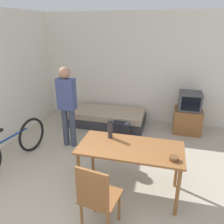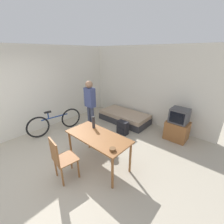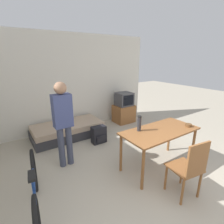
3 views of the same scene
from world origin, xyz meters
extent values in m
plane|color=#B2A893|center=(0.00, 0.00, 0.00)|extent=(20.00, 20.00, 0.00)
cube|color=silver|center=(0.00, 3.92, 1.35)|extent=(5.26, 0.06, 2.70)
cube|color=silver|center=(-2.16, 1.95, 1.35)|extent=(0.06, 4.89, 2.70)
cube|color=#333338|center=(-0.31, 3.36, 0.11)|extent=(1.85, 0.91, 0.23)
cube|color=tan|center=(-0.31, 3.36, 0.30)|extent=(1.79, 0.88, 0.14)
cube|color=brown|center=(1.61, 3.41, 0.28)|extent=(0.62, 0.51, 0.56)
cube|color=#424247|center=(1.61, 3.41, 0.77)|extent=(0.49, 0.45, 0.42)
cube|color=black|center=(1.61, 3.20, 0.77)|extent=(0.40, 0.01, 0.32)
cube|color=brown|center=(0.66, 1.07, 0.76)|extent=(1.48, 0.70, 0.03)
cylinder|color=brown|center=(-0.02, 0.78, 0.37)|extent=(0.05, 0.05, 0.75)
cylinder|color=brown|center=(1.34, 0.78, 0.37)|extent=(0.05, 0.05, 0.75)
cylinder|color=brown|center=(-0.02, 1.37, 0.37)|extent=(0.05, 0.05, 0.75)
cylinder|color=brown|center=(1.34, 1.37, 0.37)|extent=(0.05, 0.05, 0.75)
cube|color=brown|center=(0.43, 0.37, 0.47)|extent=(0.48, 0.48, 0.02)
cube|color=brown|center=(0.40, 0.18, 0.73)|extent=(0.39, 0.09, 0.50)
cylinder|color=brown|center=(0.63, 0.52, 0.23)|extent=(0.04, 0.04, 0.46)
cylinder|color=brown|center=(0.29, 0.57, 0.23)|extent=(0.04, 0.04, 0.46)
cylinder|color=brown|center=(0.58, 0.17, 0.23)|extent=(0.04, 0.04, 0.46)
cylinder|color=brown|center=(0.23, 0.23, 0.23)|extent=(0.04, 0.04, 0.46)
torus|color=black|center=(-1.45, 1.78, 0.34)|extent=(0.15, 0.68, 0.68)
torus|color=black|center=(-1.62, 0.71, 0.34)|extent=(0.15, 0.68, 0.68)
cylinder|color=navy|center=(-1.54, 1.24, 0.53)|extent=(0.16, 0.84, 0.04)
cylinder|color=navy|center=(-1.57, 1.05, 0.63)|extent=(0.04, 0.04, 0.20)
cube|color=black|center=(-1.57, 1.05, 0.75)|extent=(0.11, 0.21, 0.04)
cylinder|color=#3D4256|center=(-0.88, 2.13, 0.41)|extent=(0.12, 0.12, 0.82)
cylinder|color=#3D4256|center=(-0.72, 2.13, 0.41)|extent=(0.12, 0.12, 0.82)
cube|color=#424C7F|center=(-0.80, 2.13, 1.13)|extent=(0.34, 0.20, 0.62)
sphere|color=#A87A5B|center=(-0.80, 2.13, 1.55)|extent=(0.22, 0.22, 0.22)
cylinder|color=#2D2D33|center=(0.31, 1.27, 0.92)|extent=(0.07, 0.07, 0.29)
cylinder|color=black|center=(0.31, 1.27, 1.05)|extent=(0.08, 0.08, 0.03)
cylinder|color=brown|center=(1.25, 0.89, 0.80)|extent=(0.12, 0.12, 0.05)
cube|color=black|center=(0.20, 2.59, 0.22)|extent=(0.35, 0.20, 0.43)
cube|color=black|center=(0.20, 2.47, 0.15)|extent=(0.25, 0.03, 0.15)
camera|label=1|loc=(1.08, -1.58, 2.37)|focal=35.00mm
camera|label=2|loc=(2.76, -0.85, 2.49)|focal=24.00mm
camera|label=3|loc=(-1.73, -0.90, 2.08)|focal=28.00mm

